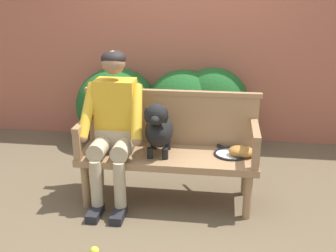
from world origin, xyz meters
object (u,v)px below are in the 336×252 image
garden_bench (168,160)px  tennis_racket (229,152)px  tennis_ball (94,251)px  dog_on_bench (158,128)px  baseball_glove (241,151)px  person_seated (114,122)px

garden_bench → tennis_racket: tennis_racket is taller
tennis_ball → dog_on_bench: bearing=66.7°
dog_on_bench → garden_bench: bearing=39.9°
garden_bench → dog_on_bench: bearing=-140.1°
garden_bench → baseball_glove: (0.63, 0.02, 0.11)m
baseball_glove → dog_on_bench: bearing=-166.4°
garden_bench → dog_on_bench: (-0.07, -0.06, 0.31)m
garden_bench → tennis_racket: size_ratio=2.74×
tennis_racket → baseball_glove: size_ratio=2.54×
person_seated → tennis_racket: 1.02m
tennis_racket → tennis_ball: size_ratio=8.46×
tennis_racket → tennis_ball: (-0.94, -0.93, -0.43)m
person_seated → dog_on_bench: bearing=-6.4°
garden_bench → dog_on_bench: size_ratio=3.07×
dog_on_bench → baseball_glove: dog_on_bench is taller
garden_bench → tennis_ball: 1.02m
person_seated → tennis_ball: 1.09m
baseball_glove → person_seated: bearing=-171.1°
garden_bench → person_seated: size_ratio=1.16×
garden_bench → dog_on_bench: dog_on_bench is taller
tennis_racket → garden_bench: bearing=-172.8°
person_seated → baseball_glove: person_seated is taller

